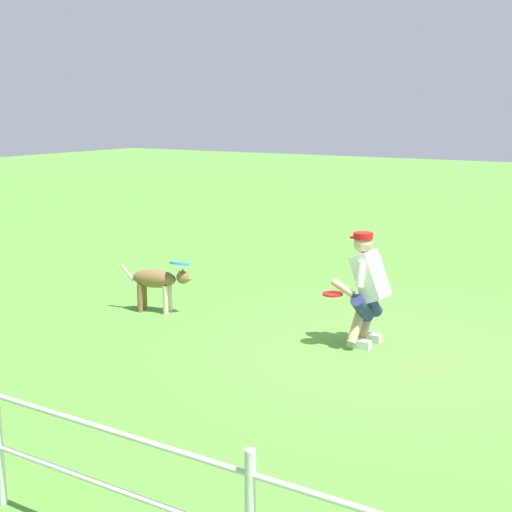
# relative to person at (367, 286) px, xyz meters

# --- Properties ---
(ground_plane) EXTENTS (60.00, 60.00, 0.00)m
(ground_plane) POSITION_rel_person_xyz_m (-0.25, 0.17, -0.70)
(ground_plane) COLOR #599C39
(person) EXTENTS (0.58, 0.65, 1.29)m
(person) POSITION_rel_person_xyz_m (0.00, 0.00, 0.00)
(person) COLOR silver
(person) RESTS_ON ground_plane
(dog) EXTENTS (1.00, 0.40, 0.61)m
(dog) POSITION_rel_person_xyz_m (2.87, 0.16, -0.28)
(dog) COLOR olive
(dog) RESTS_ON ground_plane
(frisbee_flying) EXTENTS (0.32, 0.31, 0.09)m
(frisbee_flying) POSITION_rel_person_xyz_m (2.56, 0.11, -0.02)
(frisbee_flying) COLOR #1B90DC
(frisbee_held) EXTENTS (0.27, 0.27, 0.03)m
(frisbee_held) POSITION_rel_person_xyz_m (0.31, 0.23, -0.09)
(frisbee_held) COLOR red
(frisbee_held) RESTS_ON person
(fence) EXTENTS (14.05, 0.06, 0.92)m
(fence) POSITION_rel_person_xyz_m (-0.25, 4.41, -0.15)
(fence) COLOR silver
(fence) RESTS_ON ground_plane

